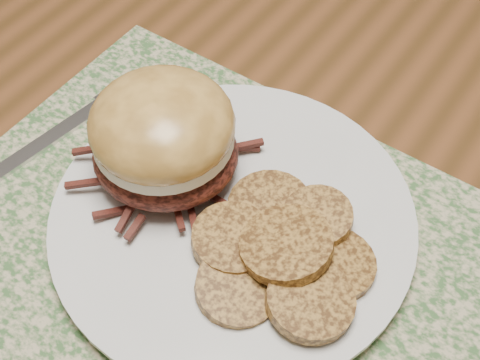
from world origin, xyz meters
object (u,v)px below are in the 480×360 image
dining_table (64,150)px  fork (70,125)px  pork_sandwich (163,137)px  dinner_plate (233,220)px

dining_table → fork: (0.05, -0.02, 0.09)m
pork_sandwich → fork: 0.12m
pork_sandwich → fork: (-0.11, -0.00, -0.06)m
dining_table → fork: 0.10m
dining_table → dinner_plate: dinner_plate is taller
pork_sandwich → fork: pork_sandwich is taller
dinner_plate → pork_sandwich: 0.08m
dinner_plate → pork_sandwich: bearing=176.3°
dining_table → pork_sandwich: bearing=-6.8°
pork_sandwich → fork: bearing=155.0°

